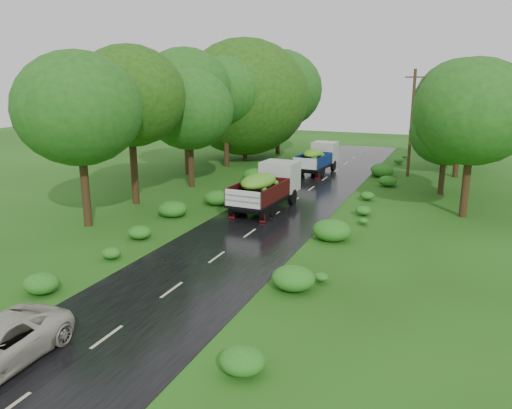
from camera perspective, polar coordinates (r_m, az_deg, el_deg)
The scene contains 9 objects.
ground at distance 20.45m, azimuth -9.61°, elevation -9.63°, with size 120.00×120.00×0.00m, color #1B460F.
road at distance 24.51m, azimuth -3.46°, elevation -5.28°, with size 6.50×80.00×0.02m, color black.
road_lines at distance 25.36m, azimuth -2.48°, elevation -4.55°, with size 0.12×69.60×0.00m.
truck_near at distance 31.63m, azimuth 1.36°, elevation 2.23°, with size 2.64×6.71×2.78m.
truck_far at distance 44.09m, azimuth 7.10°, elevation 5.43°, with size 2.53×6.15×2.53m.
utility_pole at distance 43.71m, azimuth 17.35°, elevation 8.95°, with size 1.55×0.26×8.86m.
trees_left at distance 43.92m, azimuth -4.59°, elevation 12.19°, with size 7.39×33.64×8.92m.
trees_right at distance 40.91m, azimuth 22.38°, elevation 9.89°, with size 4.97×22.37×8.05m.
shrubs at distance 32.40m, azimuth 3.42°, elevation 0.28°, with size 11.90×44.00×0.70m.
Camera 1 is at (10.08, -15.75, 8.29)m, focal length 35.00 mm.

